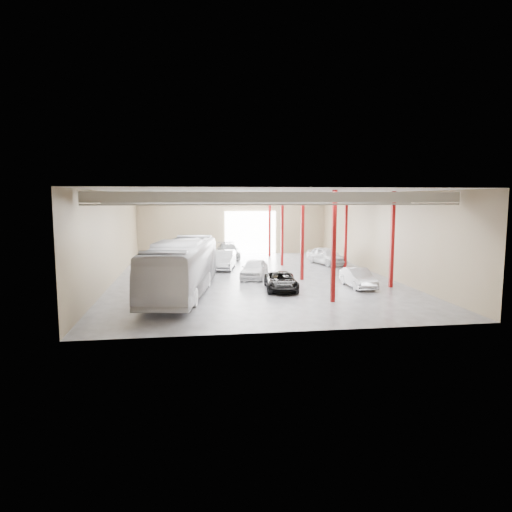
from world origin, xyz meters
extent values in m
cube|color=#3F3F43|center=(0.00, 0.00, 0.00)|extent=(22.00, 32.00, 0.01)
cube|color=silver|center=(0.00, 0.00, 7.00)|extent=(22.00, 32.00, 0.12)
cube|color=#726447|center=(0.00, 16.00, 3.50)|extent=(22.00, 0.12, 7.00)
cube|color=#726447|center=(0.00, -16.00, 3.50)|extent=(22.00, 0.12, 7.00)
cube|color=#726447|center=(-11.00, 0.00, 3.50)|extent=(0.12, 32.00, 7.00)
cube|color=#726447|center=(11.00, 0.00, 3.50)|extent=(0.12, 32.00, 7.00)
cube|color=white|center=(2.00, 15.85, 2.50)|extent=(6.00, 0.20, 5.00)
cube|color=maroon|center=(3.80, -10.00, 3.50)|extent=(0.25, 0.25, 7.00)
cube|color=maroon|center=(3.80, -2.00, 3.50)|extent=(0.25, 0.25, 7.00)
cube|color=maroon|center=(3.80, 6.00, 3.50)|extent=(0.25, 0.25, 7.00)
cube|color=maroon|center=(3.80, 13.00, 3.50)|extent=(0.25, 0.25, 7.00)
cube|color=maroon|center=(9.50, -6.00, 3.50)|extent=(0.25, 0.25, 7.00)
cube|color=maroon|center=(9.50, 4.00, 3.50)|extent=(0.25, 0.25, 7.00)
cube|color=#ACACA7|center=(0.00, -12.00, 6.55)|extent=(21.60, 0.15, 0.60)
cube|color=#ACACA7|center=(0.00, -12.00, 6.15)|extent=(21.60, 0.10, 0.10)
cube|color=#ACACA7|center=(0.00, -6.00, 6.55)|extent=(21.60, 0.15, 0.60)
cube|color=#ACACA7|center=(0.00, -6.00, 6.15)|extent=(21.60, 0.10, 0.10)
cube|color=#ACACA7|center=(0.00, 0.00, 6.55)|extent=(21.60, 0.15, 0.60)
cube|color=#ACACA7|center=(0.00, 0.00, 6.15)|extent=(21.60, 0.10, 0.10)
cube|color=#ACACA7|center=(0.00, 6.00, 6.55)|extent=(21.60, 0.15, 0.60)
cube|color=#ACACA7|center=(0.00, 6.00, 6.15)|extent=(21.60, 0.10, 0.10)
cube|color=#ACACA7|center=(0.00, 12.00, 6.55)|extent=(21.60, 0.15, 0.60)
cube|color=#ACACA7|center=(0.00, 12.00, 6.15)|extent=(21.60, 0.10, 0.10)
imported|color=silver|center=(-5.63, -6.38, 1.86)|extent=(5.35, 13.72, 3.73)
imported|color=black|center=(1.29, -6.00, 0.65)|extent=(2.61, 4.89, 1.31)
imported|color=silver|center=(0.12, -0.80, 0.79)|extent=(3.18, 5.01, 1.59)
imported|color=#AFB0B4|center=(-2.00, 4.50, 0.86)|extent=(2.80, 5.47, 1.72)
imported|color=gray|center=(-0.98, 12.00, 0.82)|extent=(2.35, 5.65, 1.63)
imported|color=#B0B0B5|center=(7.11, -5.70, 0.71)|extent=(1.52, 4.29, 1.41)
imported|color=silver|center=(8.30, 6.09, 0.86)|extent=(3.39, 5.40, 1.71)
camera|label=1|loc=(-5.04, -37.19, 6.46)|focal=32.00mm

